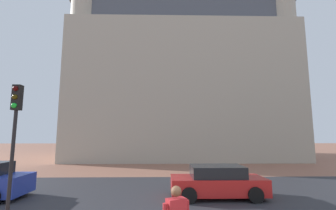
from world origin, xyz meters
TOP-DOWN VIEW (x-y plane):
  - ground_plane at (0.00, 10.00)m, footprint 120.00×120.00m
  - street_asphalt_strip at (0.00, 7.99)m, footprint 120.00×6.88m
  - landmark_building at (2.04, 25.70)m, footprint 25.41×15.56m
  - car_red at (2.17, 6.47)m, footprint 4.16×1.93m
  - traffic_light_pole at (-5.46, 3.97)m, footprint 0.28×0.34m

SIDE VIEW (x-z plane):
  - ground_plane at x=0.00m, z-range 0.00..0.00m
  - street_asphalt_strip at x=0.00m, z-range 0.00..0.00m
  - car_red at x=2.17m, z-range -0.02..1.37m
  - traffic_light_pole at x=-5.46m, z-range 0.91..5.45m
  - landmark_building at x=2.04m, z-range -7.39..26.08m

